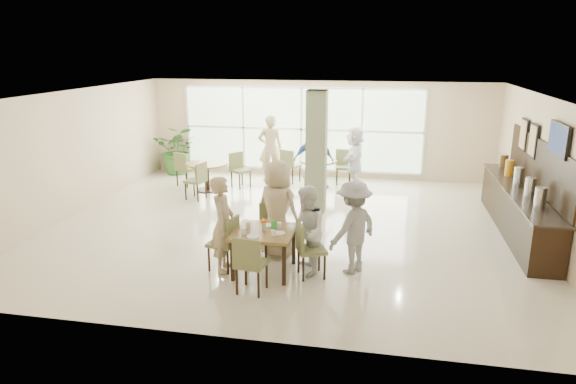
% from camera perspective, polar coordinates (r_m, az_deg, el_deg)
% --- Properties ---
extents(ground, '(10.00, 10.00, 0.00)m').
position_cam_1_polar(ground, '(11.08, 0.16, -3.77)').
color(ground, beige).
rests_on(ground, ground).
extents(room_shell, '(10.00, 10.00, 10.00)m').
position_cam_1_polar(room_shell, '(10.64, 0.17, 4.91)').
color(room_shell, white).
rests_on(room_shell, ground).
extents(window_bank, '(7.00, 0.04, 7.00)m').
position_cam_1_polar(window_bank, '(15.10, 1.48, 6.98)').
color(window_bank, silver).
rests_on(window_bank, ground).
extents(column, '(0.45, 0.45, 2.80)m').
position_cam_1_polar(column, '(11.79, 3.18, 4.47)').
color(column, '#5C6949').
rests_on(column, ground).
extents(main_table, '(1.02, 1.02, 0.75)m').
position_cam_1_polar(main_table, '(8.65, -2.68, -4.85)').
color(main_table, brown).
rests_on(main_table, ground).
extents(round_table_left, '(1.11, 1.11, 0.75)m').
position_cam_1_polar(round_table_left, '(13.83, -8.97, 2.50)').
color(round_table_left, brown).
rests_on(round_table_left, ground).
extents(round_table_right, '(1.02, 1.02, 0.75)m').
position_cam_1_polar(round_table_right, '(14.05, 3.37, 2.78)').
color(round_table_right, brown).
rests_on(round_table_right, ground).
extents(chairs_main_table, '(2.09, 2.07, 0.95)m').
position_cam_1_polar(chairs_main_table, '(8.72, -2.58, -6.00)').
color(chairs_main_table, '#626739').
rests_on(chairs_main_table, ground).
extents(chairs_table_left, '(2.15, 1.89, 0.95)m').
position_cam_1_polar(chairs_table_left, '(13.86, -8.93, 2.09)').
color(chairs_table_left, '#626739').
rests_on(chairs_table_left, ground).
extents(chairs_table_right, '(2.03, 1.92, 0.95)m').
position_cam_1_polar(chairs_table_right, '(14.06, 3.13, 2.46)').
color(chairs_table_right, '#626739').
rests_on(chairs_table_right, ground).
extents(tabletop_clutter, '(0.72, 0.78, 0.21)m').
position_cam_1_polar(tabletop_clutter, '(8.57, -2.67, -4.00)').
color(tabletop_clutter, white).
rests_on(tabletop_clutter, main_table).
extents(buffet_counter, '(0.64, 4.70, 1.95)m').
position_cam_1_polar(buffet_counter, '(11.55, 24.24, -1.51)').
color(buffet_counter, black).
rests_on(buffet_counter, ground).
extents(wall_tv, '(0.06, 1.00, 0.58)m').
position_cam_1_polar(wall_tv, '(10.23, 27.88, 5.19)').
color(wall_tv, black).
rests_on(wall_tv, ground).
extents(framed_art_a, '(0.05, 0.55, 0.70)m').
position_cam_1_polar(framed_art_a, '(11.80, 25.60, 5.17)').
color(framed_art_a, black).
rests_on(framed_art_a, ground).
extents(framed_art_b, '(0.05, 0.55, 0.70)m').
position_cam_1_polar(framed_art_b, '(12.56, 24.73, 5.83)').
color(framed_art_b, black).
rests_on(framed_art_b, ground).
extents(potted_plant, '(1.47, 1.47, 1.47)m').
position_cam_1_polar(potted_plant, '(15.90, -12.15, 4.64)').
color(potted_plant, '#316628').
rests_on(potted_plant, ground).
extents(teen_left, '(0.47, 0.65, 1.66)m').
position_cam_1_polar(teen_left, '(8.73, -7.23, -3.58)').
color(teen_left, tan).
rests_on(teen_left, ground).
extents(teen_far, '(0.99, 0.78, 1.79)m').
position_cam_1_polar(teen_far, '(9.28, -1.17, -1.86)').
color(teen_far, tan).
rests_on(teen_far, ground).
extents(teen_right, '(0.79, 0.89, 1.52)m').
position_cam_1_polar(teen_right, '(8.57, 2.06, -4.35)').
color(teen_right, white).
rests_on(teen_right, ground).
extents(teen_standing, '(1.10, 1.19, 1.60)m').
position_cam_1_polar(teen_standing, '(8.69, 7.26, -3.88)').
color(teen_standing, '#959597').
rests_on(teen_standing, ground).
extents(adult_a, '(1.05, 0.62, 1.78)m').
position_cam_1_polar(adult_a, '(13.24, 2.86, 3.46)').
color(adult_a, '#3F74BE').
rests_on(adult_a, ground).
extents(adult_b, '(0.70, 1.57, 1.68)m').
position_cam_1_polar(adult_b, '(13.99, 7.37, 3.82)').
color(adult_b, white).
rests_on(adult_b, ground).
extents(adult_standing, '(0.78, 0.61, 1.90)m').
position_cam_1_polar(adult_standing, '(14.59, -1.98, 4.87)').
color(adult_standing, tan).
rests_on(adult_standing, ground).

